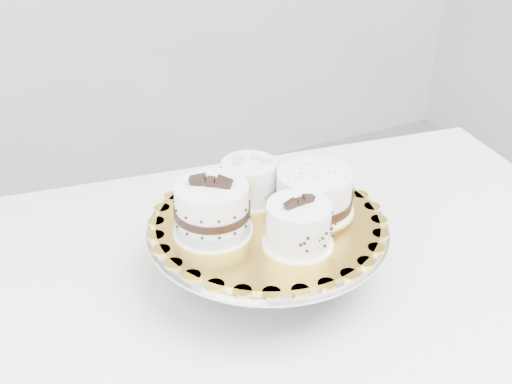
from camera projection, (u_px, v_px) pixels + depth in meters
name	position (u px, v px, depth m)	size (l,w,h in m)	color
table	(268.00, 318.00, 1.07)	(1.39, 1.03, 0.75)	white
cake_stand	(268.00, 239.00, 1.03)	(0.38, 0.38, 0.10)	gray
cake_board	(268.00, 221.00, 1.01)	(0.35, 0.35, 0.01)	gold
cake_swirl	(298.00, 226.00, 0.93)	(0.11, 0.11, 0.08)	white
cake_banded	(212.00, 211.00, 0.96)	(0.16, 0.16, 0.10)	white
cake_dots	(249.00, 180.00, 1.05)	(0.11, 0.11, 0.07)	white
cake_ribbon	(314.00, 193.00, 1.02)	(0.14, 0.13, 0.07)	white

